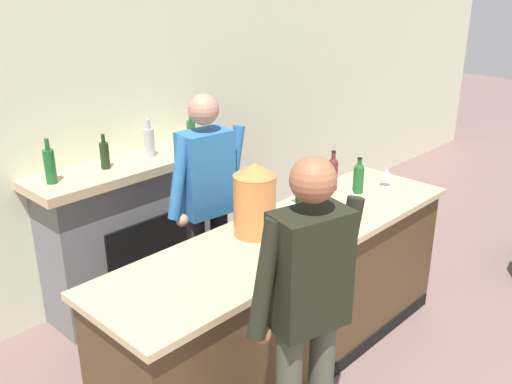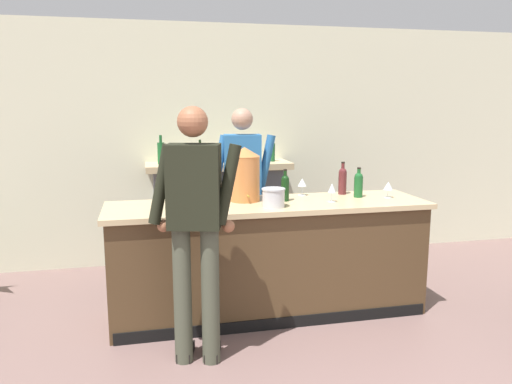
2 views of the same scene
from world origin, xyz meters
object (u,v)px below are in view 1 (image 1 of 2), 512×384
object	(u,v)px
ice_bucket_steel	(312,228)
wine_bottle_chardonnay_pale	(301,204)
wine_bottle_cabernet_heavy	(359,177)
wine_glass_back_row	(351,195)
wine_glass_mid_counter	(297,188)
person_customer	(307,319)
wine_bottle_merlot_tall	(333,172)
wine_glass_by_dispenser	(386,174)
copper_dispenser	(255,199)
fireplace_stone	(135,231)
person_bartender	(207,206)

from	to	relation	value
ice_bucket_steel	wine_bottle_chardonnay_pale	xyz separation A→B (m)	(0.17, 0.23, 0.05)
wine_bottle_cabernet_heavy	wine_glass_back_row	bearing A→B (deg)	-153.78
wine_bottle_cabernet_heavy	wine_glass_mid_counter	size ratio (longest dim) A/B	1.69
person_customer	wine_bottle_merlot_tall	size ratio (longest dim) A/B	5.98
wine_bottle_cabernet_heavy	wine_glass_by_dispenser	size ratio (longest dim) A/B	1.88
copper_dispenser	person_customer	bearing A→B (deg)	-121.69
fireplace_stone	wine_bottle_chardonnay_pale	xyz separation A→B (m)	(0.38, -1.40, 0.53)
person_bartender	wine_bottle_merlot_tall	distance (m)	0.99
wine_glass_back_row	wine_glass_by_dispenser	size ratio (longest dim) A/B	1.13
copper_dispenser	wine_glass_mid_counter	bearing A→B (deg)	13.04
person_customer	wine_glass_mid_counter	bearing A→B (deg)	41.85
ice_bucket_steel	wine_bottle_merlot_tall	bearing A→B (deg)	28.67
person_bartender	wine_bottle_merlot_tall	world-z (taller)	person_bartender
wine_glass_by_dispenser	wine_bottle_merlot_tall	bearing A→B (deg)	142.41
wine_bottle_cabernet_heavy	wine_glass_by_dispenser	distance (m)	0.27
wine_glass_back_row	wine_glass_mid_counter	bearing A→B (deg)	113.91
wine_glass_by_dispenser	ice_bucket_steel	bearing A→B (deg)	-171.35
wine_bottle_cabernet_heavy	wine_glass_back_row	xyz separation A→B (m)	(-0.32, -0.16, -0.01)
ice_bucket_steel	wine_bottle_merlot_tall	xyz separation A→B (m)	(0.79, 0.43, 0.06)
wine_bottle_merlot_tall	wine_bottle_chardonnay_pale	distance (m)	0.65
wine_glass_back_row	person_bartender	bearing A→B (deg)	129.46
wine_bottle_chardonnay_pale	wine_glass_back_row	distance (m)	0.41
wine_bottle_cabernet_heavy	wine_bottle_chardonnay_pale	world-z (taller)	wine_bottle_chardonnay_pale
person_bartender	wine_glass_back_row	distance (m)	1.01
copper_dispenser	wine_bottle_chardonnay_pale	size ratio (longest dim) A/B	1.68
copper_dispenser	wine_glass_by_dispenser	world-z (taller)	copper_dispenser
fireplace_stone	wine_glass_back_row	distance (m)	1.79
wine_bottle_chardonnay_pale	copper_dispenser	bearing A→B (deg)	165.87
fireplace_stone	person_bartender	xyz separation A→B (m)	(0.12, -0.76, 0.40)
wine_bottle_merlot_tall	person_customer	bearing A→B (deg)	-147.06
ice_bucket_steel	wine_bottle_merlot_tall	world-z (taller)	wine_bottle_merlot_tall
person_customer	wine_bottle_chardonnay_pale	xyz separation A→B (m)	(0.87, 0.77, 0.11)
wine_bottle_chardonnay_pale	wine_glass_back_row	world-z (taller)	wine_bottle_chardonnay_pale
copper_dispenser	wine_glass_back_row	world-z (taller)	copper_dispenser
wine_bottle_merlot_tall	person_bartender	bearing A→B (deg)	153.25
person_bartender	wine_glass_mid_counter	distance (m)	0.65
person_customer	wine_glass_mid_counter	size ratio (longest dim) A/B	11.36
person_customer	wine_glass_by_dispenser	distance (m)	1.97
wine_bottle_cabernet_heavy	wine_bottle_merlot_tall	bearing A→B (deg)	114.80
wine_glass_mid_counter	ice_bucket_steel	bearing A→B (deg)	-131.32
wine_bottle_merlot_tall	wine_glass_mid_counter	xyz separation A→B (m)	(-0.39, 0.02, -0.02)
wine_bottle_merlot_tall	wine_glass_mid_counter	world-z (taller)	wine_bottle_merlot_tall
wine_bottle_chardonnay_pale	wine_glass_by_dispenser	distance (m)	0.96
fireplace_stone	person_customer	xyz separation A→B (m)	(-0.49, -2.17, 0.42)
fireplace_stone	wine_bottle_cabernet_heavy	distance (m)	1.83
copper_dispenser	wine_bottle_cabernet_heavy	xyz separation A→B (m)	(1.05, -0.06, -0.11)
wine_bottle_merlot_tall	wine_glass_mid_counter	distance (m)	0.39
person_bartender	wine_glass_back_row	size ratio (longest dim) A/B	10.94
fireplace_stone	wine_bottle_cabernet_heavy	bearing A→B (deg)	-51.81
wine_bottle_merlot_tall	wine_glass_back_row	bearing A→B (deg)	-125.22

